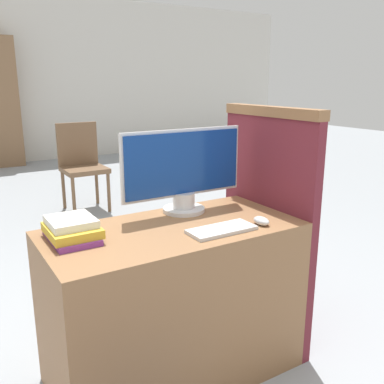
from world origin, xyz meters
name	(u,v)px	position (x,y,z in m)	size (l,w,h in m)	color
desk	(174,303)	(0.00, 0.29, 0.37)	(1.14, 0.57, 0.75)	#8C603D
carrel_divider	(267,224)	(0.60, 0.34, 0.64)	(0.07, 0.67, 1.26)	maroon
monitor	(183,171)	(0.16, 0.47, 0.95)	(0.65, 0.21, 0.41)	silver
keyboard	(222,230)	(0.15, 0.13, 0.75)	(0.30, 0.13, 0.02)	silver
mouse	(261,221)	(0.36, 0.11, 0.76)	(0.05, 0.09, 0.04)	silver
book_stack	(72,230)	(-0.43, 0.38, 0.79)	(0.20, 0.28, 0.09)	#7A3384
far_chair	(82,161)	(0.50, 3.23, 0.53)	(0.44, 0.44, 0.94)	brown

